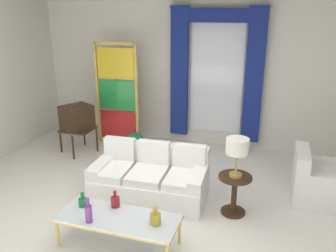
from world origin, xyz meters
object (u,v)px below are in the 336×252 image
(bottle_ruby_flask, at_px, (155,218))
(vintage_tv, at_px, (77,118))
(armchair_white, at_px, (316,183))
(peacock_figurine, at_px, (133,144))
(coffee_table, at_px, (118,219))
(table_lamp_brass, at_px, (237,148))
(couch_white_long, at_px, (151,178))
(bottle_crystal_tall, at_px, (83,201))
(stained_glass_divider, at_px, (117,97))
(bottle_amber_squat, at_px, (115,201))
(bottle_blue_decanter, at_px, (89,212))
(round_side_table, at_px, (234,191))

(bottle_ruby_flask, bearing_deg, vintage_tv, 135.80)
(armchair_white, bearing_deg, peacock_figurine, 167.04)
(coffee_table, height_order, table_lamp_brass, table_lamp_brass)
(bottle_ruby_flask, distance_m, armchair_white, 2.76)
(couch_white_long, height_order, bottle_crystal_tall, couch_white_long)
(bottle_ruby_flask, xyz_separation_m, stained_glass_divider, (-1.98, 3.17, 0.56))
(couch_white_long, bearing_deg, coffee_table, -87.88)
(bottle_amber_squat, bearing_deg, bottle_blue_decanter, -110.84)
(stained_glass_divider, bearing_deg, bottle_blue_decanter, -70.31)
(bottle_crystal_tall, relative_size, bottle_ruby_flask, 0.84)
(bottle_ruby_flask, bearing_deg, coffee_table, -179.22)
(couch_white_long, relative_size, table_lamp_brass, 3.15)
(bottle_amber_squat, height_order, stained_glass_divider, stained_glass_divider)
(bottle_amber_squat, bearing_deg, armchair_white, 33.99)
(bottle_crystal_tall, height_order, bottle_amber_squat, bottle_amber_squat)
(bottle_ruby_flask, relative_size, table_lamp_brass, 0.42)
(bottle_crystal_tall, bearing_deg, table_lamp_brass, 30.85)
(bottle_amber_squat, height_order, armchair_white, armchair_white)
(bottle_crystal_tall, xyz_separation_m, round_side_table, (1.82, 1.09, -0.12))
(vintage_tv, relative_size, round_side_table, 2.26)
(couch_white_long, height_order, table_lamp_brass, table_lamp_brass)
(coffee_table, relative_size, bottle_crystal_tall, 7.51)
(bottle_blue_decanter, distance_m, bottle_ruby_flask, 0.80)
(bottle_crystal_tall, xyz_separation_m, table_lamp_brass, (1.82, 1.09, 0.55))
(couch_white_long, relative_size, peacock_figurine, 3.00)
(bottle_crystal_tall, xyz_separation_m, peacock_figurine, (-0.43, 2.64, -0.26))
(bottle_ruby_flask, distance_m, vintage_tv, 3.60)
(bottle_crystal_tall, xyz_separation_m, vintage_tv, (-1.55, 2.42, 0.25))
(armchair_white, bearing_deg, bottle_blue_decanter, -141.90)
(peacock_figurine, relative_size, table_lamp_brass, 1.05)
(round_side_table, bearing_deg, armchair_white, 33.32)
(vintage_tv, xyz_separation_m, table_lamp_brass, (3.37, -1.33, 0.30))
(round_side_table, bearing_deg, table_lamp_brass, 0.00)
(bottle_blue_decanter, xyz_separation_m, bottle_ruby_flask, (0.78, 0.20, -0.05))
(bottle_blue_decanter, xyz_separation_m, vintage_tv, (-1.80, 2.71, 0.19))
(couch_white_long, bearing_deg, bottle_ruby_flask, -67.43)
(table_lamp_brass, bearing_deg, armchair_white, 33.32)
(armchair_white, distance_m, stained_glass_divider, 4.20)
(peacock_figurine, bearing_deg, coffee_table, -70.40)
(bottle_ruby_flask, distance_m, peacock_figurine, 3.11)
(bottle_blue_decanter, bearing_deg, couch_white_long, 80.71)
(coffee_table, xyz_separation_m, peacock_figurine, (-0.97, 2.73, -0.16))
(coffee_table, bearing_deg, armchair_white, 38.59)
(bottle_blue_decanter, relative_size, round_side_table, 0.54)
(coffee_table, distance_m, bottle_blue_decanter, 0.39)
(bottle_blue_decanter, distance_m, peacock_figurine, 3.02)
(vintage_tv, height_order, armchair_white, vintage_tv)
(bottle_amber_squat, height_order, peacock_figurine, bottle_amber_squat)
(vintage_tv, xyz_separation_m, stained_glass_divider, (0.59, 0.66, 0.33))
(couch_white_long, height_order, peacock_figurine, couch_white_long)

